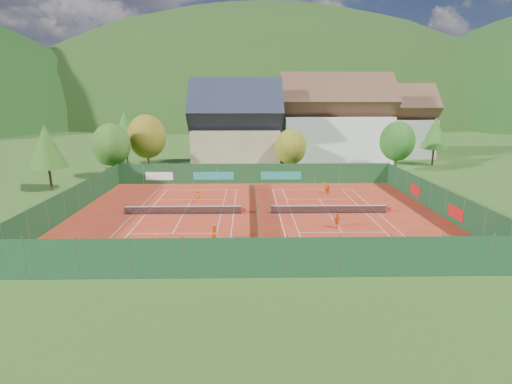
% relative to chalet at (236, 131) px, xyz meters
% --- Properties ---
extents(ground, '(600.00, 600.00, 0.00)m').
position_rel_chalet_xyz_m(ground, '(3.00, -30.00, -6.64)').
color(ground, '#2B4F18').
rests_on(ground, ground).
extents(clay_pad, '(40.00, 32.00, 0.01)m').
position_rel_chalet_xyz_m(clay_pad, '(3.00, -30.00, -6.62)').
color(clay_pad, '#AB2D19').
rests_on(clay_pad, ground).
extents(court_markings_left, '(11.03, 23.83, 0.00)m').
position_rel_chalet_xyz_m(court_markings_left, '(-5.00, -30.00, -6.61)').
color(court_markings_left, white).
rests_on(court_markings_left, ground).
extents(court_markings_right, '(11.03, 23.83, 0.00)m').
position_rel_chalet_xyz_m(court_markings_right, '(11.00, -30.00, -6.61)').
color(court_markings_right, white).
rests_on(court_markings_right, ground).
extents(tennis_net_left, '(13.30, 0.10, 1.02)m').
position_rel_chalet_xyz_m(tennis_net_left, '(-4.85, -30.00, -6.12)').
color(tennis_net_left, '#59595B').
rests_on(tennis_net_left, ground).
extents(tennis_net_right, '(13.30, 0.10, 1.02)m').
position_rel_chalet_xyz_m(tennis_net_right, '(11.15, -30.00, -6.12)').
color(tennis_net_right, '#59595B').
rests_on(tennis_net_right, ground).
extents(court_divider, '(0.03, 28.80, 1.00)m').
position_rel_chalet_xyz_m(court_divider, '(3.00, -30.00, -6.12)').
color(court_divider, '#123219').
rests_on(court_divider, ground).
extents(fence_north, '(40.00, 0.10, 3.00)m').
position_rel_chalet_xyz_m(fence_north, '(2.54, -14.01, -5.16)').
color(fence_north, '#153C1C').
rests_on(fence_north, ground).
extents(fence_south, '(40.00, 0.04, 3.00)m').
position_rel_chalet_xyz_m(fence_south, '(3.00, -46.00, -5.12)').
color(fence_south, '#153A1E').
rests_on(fence_south, ground).
extents(fence_west, '(0.04, 32.00, 3.00)m').
position_rel_chalet_xyz_m(fence_west, '(-17.00, -30.00, -5.12)').
color(fence_west, '#153B1C').
rests_on(fence_west, ground).
extents(fence_east, '(0.09, 32.00, 3.00)m').
position_rel_chalet_xyz_m(fence_east, '(23.00, -29.95, -5.14)').
color(fence_east, '#13351B').
rests_on(fence_east, ground).
extents(chalet, '(16.20, 12.00, 16.00)m').
position_rel_chalet_xyz_m(chalet, '(0.00, 0.00, 0.00)').
color(chalet, tan).
rests_on(chalet, ground).
extents(hotel_block_a, '(21.60, 11.00, 17.25)m').
position_rel_chalet_xyz_m(hotel_block_a, '(19.00, 6.00, 0.76)').
color(hotel_block_a, silver).
rests_on(hotel_block_a, ground).
extents(hotel_block_b, '(17.28, 10.00, 15.50)m').
position_rel_chalet_xyz_m(hotel_block_b, '(33.00, 14.00, -0.01)').
color(hotel_block_b, silver).
rests_on(hotel_block_b, ground).
extents(tree_west_front, '(5.72, 5.72, 8.69)m').
position_rel_chalet_xyz_m(tree_west_front, '(-19.00, -10.00, -1.23)').
color(tree_west_front, '#4D321B').
rests_on(tree_west_front, ground).
extents(tree_west_mid, '(6.44, 6.44, 9.78)m').
position_rel_chalet_xyz_m(tree_west_mid, '(-15.00, -4.00, -0.56)').
color(tree_west_mid, '#4C301B').
rests_on(tree_west_mid, ground).
extents(tree_west_back, '(5.60, 5.60, 10.00)m').
position_rel_chalet_xyz_m(tree_west_back, '(-21.00, 4.00, 0.11)').
color(tree_west_back, '#49341A').
rests_on(tree_west_back, ground).
extents(tree_center, '(5.01, 5.01, 7.60)m').
position_rel_chalet_xyz_m(tree_center, '(9.00, -8.00, -1.91)').
color(tree_center, '#452918').
rests_on(tree_center, ground).
extents(tree_east_front, '(5.72, 5.72, 8.69)m').
position_rel_chalet_xyz_m(tree_east_front, '(27.00, -6.00, -1.23)').
color(tree_east_front, '#473119').
rests_on(tree_east_front, ground).
extents(tree_east_mid, '(5.04, 5.04, 9.00)m').
position_rel_chalet_xyz_m(tree_east_mid, '(37.00, 2.00, -0.56)').
color(tree_east_mid, '#49321A').
rests_on(tree_east_mid, ground).
extents(tree_west_side, '(5.04, 5.04, 9.00)m').
position_rel_chalet_xyz_m(tree_west_side, '(-25.00, -18.00, -0.56)').
color(tree_west_side, '#422717').
rests_on(tree_west_side, ground).
extents(tree_east_back, '(7.15, 7.15, 10.86)m').
position_rel_chalet_xyz_m(tree_east_back, '(29.00, 10.00, 0.12)').
color(tree_east_back, '#4C2C1B').
rests_on(tree_east_back, ground).
extents(mountain_backdrop, '(820.00, 530.00, 242.00)m').
position_rel_chalet_xyz_m(mountain_backdrop, '(31.54, 203.48, -46.26)').
color(mountain_backdrop, black).
rests_on(mountain_backdrop, ground).
extents(ball_hopper, '(0.34, 0.34, 0.80)m').
position_rel_chalet_xyz_m(ball_hopper, '(15.97, -40.65, -6.07)').
color(ball_hopper, slate).
rests_on(ball_hopper, ground).
extents(loose_ball_0, '(0.07, 0.07, 0.07)m').
position_rel_chalet_xyz_m(loose_ball_0, '(-4.07, -36.35, -6.59)').
color(loose_ball_0, '#CCD833').
rests_on(loose_ball_0, ground).
extents(loose_ball_1, '(0.07, 0.07, 0.07)m').
position_rel_chalet_xyz_m(loose_ball_1, '(5.27, -40.85, -6.59)').
color(loose_ball_1, '#CCD833').
rests_on(loose_ball_1, ground).
extents(loose_ball_2, '(0.07, 0.07, 0.07)m').
position_rel_chalet_xyz_m(loose_ball_2, '(7.65, -23.60, -6.59)').
color(loose_ball_2, '#CCD833').
rests_on(loose_ball_2, ground).
extents(loose_ball_3, '(0.07, 0.07, 0.07)m').
position_rel_chalet_xyz_m(loose_ball_3, '(-2.68, -22.56, -6.59)').
color(loose_ball_3, '#CCD833').
rests_on(loose_ball_3, ground).
extents(loose_ball_4, '(0.07, 0.07, 0.07)m').
position_rel_chalet_xyz_m(loose_ball_4, '(15.49, -34.14, -6.59)').
color(loose_ball_4, '#CCD833').
rests_on(loose_ball_4, ground).
extents(player_left_near, '(0.54, 0.35, 1.47)m').
position_rel_chalet_xyz_m(player_left_near, '(-5.77, -40.85, -5.89)').
color(player_left_near, orange).
rests_on(player_left_near, ground).
extents(player_left_mid, '(0.87, 0.74, 1.57)m').
position_rel_chalet_xyz_m(player_left_mid, '(-0.89, -38.70, -5.84)').
color(player_left_mid, orange).
rests_on(player_left_mid, ground).
extents(player_left_far, '(1.09, 0.74, 1.57)m').
position_rel_chalet_xyz_m(player_left_far, '(-4.07, -24.76, -5.84)').
color(player_left_far, '#DD5713').
rests_on(player_left_far, ground).
extents(player_right_near, '(0.94, 0.81, 1.51)m').
position_rel_chalet_xyz_m(player_right_near, '(10.74, -35.08, -5.87)').
color(player_right_near, orange).
rests_on(player_right_near, ground).
extents(player_right_far_a, '(0.70, 0.51, 1.33)m').
position_rel_chalet_xyz_m(player_right_far_a, '(12.28, -19.85, -5.96)').
color(player_right_far_a, '#CA5F12').
rests_on(player_right_far_a, ground).
extents(player_right_far_b, '(1.16, 1.11, 1.31)m').
position_rel_chalet_xyz_m(player_right_far_b, '(12.57, -21.08, -5.97)').
color(player_right_far_b, '#D24D12').
rests_on(player_right_far_b, ground).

